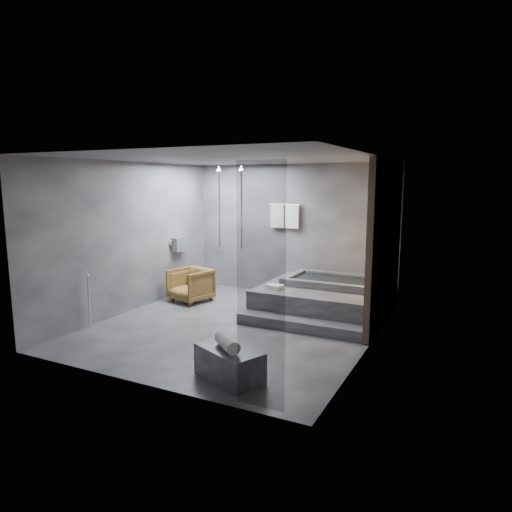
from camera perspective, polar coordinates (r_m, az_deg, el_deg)
The scene contains 7 objects.
room at distance 7.57m, azimuth 0.97°, elevation 3.97°, with size 5.00×5.04×2.82m.
tub_deck at distance 8.70m, azimuth 8.32°, elevation -5.34°, with size 2.20×2.00×0.50m, color #343437.
tub_step at distance 7.67m, azimuth 5.49°, elevation -8.54°, with size 2.20×0.36×0.18m, color #343437.
concrete_bench at distance 5.84m, azimuth -3.35°, elevation -13.26°, with size 0.88×0.48×0.40m, color #2E2E31.
driftwood_chair at distance 9.44m, azimuth -8.16°, elevation -3.60°, with size 0.72×0.74×0.68m, color #422B10.
rolled_towel at distance 5.71m, azimuth -3.61°, elevation -10.77°, with size 0.17×0.17×0.48m, color silver.
deck_towel at distance 8.34m, azimuth 2.36°, elevation -3.85°, with size 0.29×0.21×0.08m, color white.
Camera 1 is at (3.65, -6.55, 2.45)m, focal length 32.00 mm.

